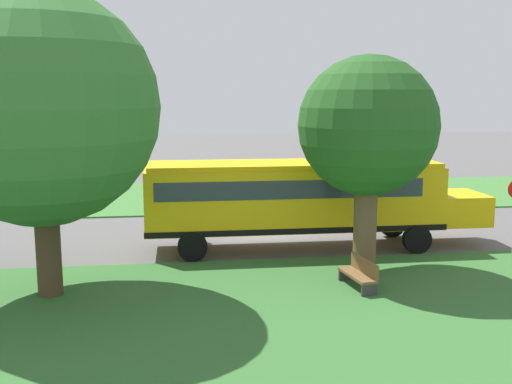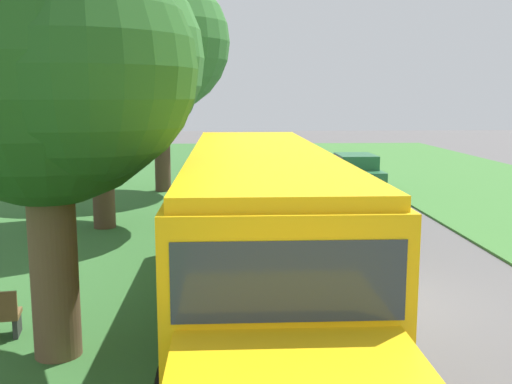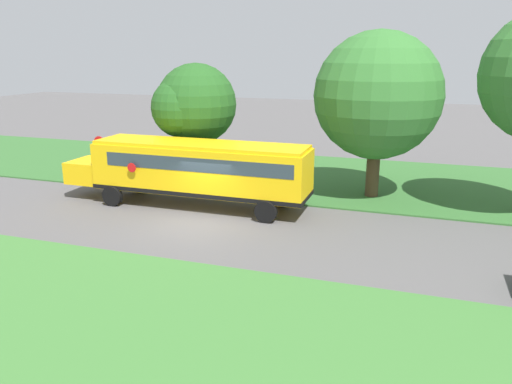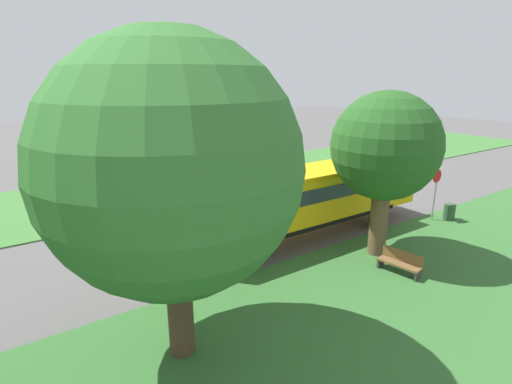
{
  "view_description": "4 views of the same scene",
  "coord_description": "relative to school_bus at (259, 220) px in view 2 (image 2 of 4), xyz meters",
  "views": [
    {
      "loc": [
        -23.23,
        3.23,
        5.58
      ],
      "look_at": [
        -0.81,
        0.33,
        1.85
      ],
      "focal_mm": 42.0,
      "sensor_mm": 36.0,
      "label": 1
    },
    {
      "loc": [
        -2.96,
        -11.52,
        4.1
      ],
      "look_at": [
        -2.18,
        3.71,
        1.65
      ],
      "focal_mm": 42.0,
      "sensor_mm": 36.0,
      "label": 2
    },
    {
      "loc": [
        18.85,
        9.09,
        7.26
      ],
      "look_at": [
        -1.2,
        2.35,
        1.33
      ],
      "focal_mm": 35.0,
      "sensor_mm": 36.0,
      "label": 3
    },
    {
      "loc": [
        -15.41,
        10.41,
        7.26
      ],
      "look_at": [
        0.0,
        -0.22,
        1.77
      ],
      "focal_mm": 28.0,
      "sensor_mm": 36.0,
      "label": 4
    }
  ],
  "objects": [
    {
      "name": "ground_plane",
      "position": [
        2.36,
        1.13,
        -1.92
      ],
      "size": [
        120.0,
        120.0,
        0.0
      ],
      "primitive_type": "plane",
      "color": "#565454"
    },
    {
      "name": "school_bus",
      "position": [
        0.0,
        0.0,
        0.0
      ],
      "size": [
        2.84,
        12.42,
        3.16
      ],
      "color": "yellow",
      "rests_on": "ground"
    },
    {
      "name": "car_green_nearest",
      "position": [
        5.16,
        15.78,
        -1.05
      ],
      "size": [
        2.02,
        4.4,
        1.56
      ],
      "color": "#236038",
      "rests_on": "ground"
    },
    {
      "name": "car_black_middle",
      "position": [
        -0.44,
        24.08,
        -1.05
      ],
      "size": [
        2.02,
        4.4,
        1.56
      ],
      "color": "black",
      "rests_on": "ground"
    },
    {
      "name": "oak_tree_beside_bus",
      "position": [
        -3.04,
        -1.51,
        2.61
      ],
      "size": [
        4.42,
        4.28,
        6.76
      ],
      "color": "brown",
      "rests_on": "ground"
    },
    {
      "name": "oak_tree_roadside_mid",
      "position": [
        -4.43,
        8.02,
        3.25
      ],
      "size": [
        6.31,
        6.31,
        8.37
      ],
      "color": "#4C3826",
      "rests_on": "ground"
    },
    {
      "name": "oak_tree_far_end",
      "position": [
        -3.33,
        15.29,
        4.34
      ],
      "size": [
        5.81,
        5.81,
        9.23
      ],
      "color": "#4C3826",
      "rests_on": "ground"
    }
  ]
}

